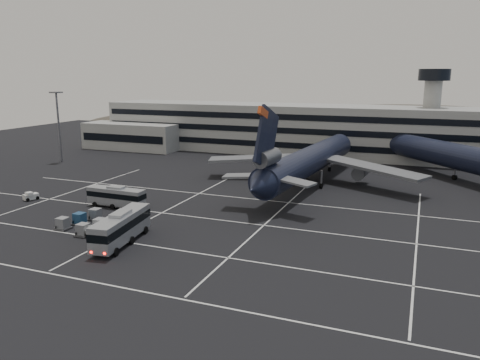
% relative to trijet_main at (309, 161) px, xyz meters
% --- Properties ---
extents(ground, '(260.00, 260.00, 0.00)m').
position_rel_trijet_main_xyz_m(ground, '(-12.09, -32.62, -5.25)').
color(ground, black).
rests_on(ground, ground).
extents(lane_markings, '(90.00, 55.62, 0.01)m').
position_rel_trijet_main_xyz_m(lane_markings, '(-11.14, -31.90, -5.24)').
color(lane_markings, silver).
rests_on(lane_markings, ground).
extents(terminal, '(125.00, 26.00, 24.00)m').
position_rel_trijet_main_xyz_m(terminal, '(-15.04, 38.52, 1.68)').
color(terminal, gray).
rests_on(terminal, ground).
extents(hills, '(352.00, 180.00, 44.00)m').
position_rel_trijet_main_xyz_m(hills, '(5.90, 137.38, -17.32)').
color(hills, '#38332B').
rests_on(hills, ground).
extents(lightpole_left, '(2.40, 2.40, 18.28)m').
position_rel_trijet_main_xyz_m(lightpole_left, '(-67.09, 2.38, 6.57)').
color(lightpole_left, slate).
rests_on(lightpole_left, ground).
extents(trijet_main, '(47.29, 57.69, 18.08)m').
position_rel_trijet_main_xyz_m(trijet_main, '(0.00, 0.00, 0.00)').
color(trijet_main, black).
rests_on(trijet_main, ground).
extents(trijet_far, '(41.80, 47.48, 18.08)m').
position_rel_trijet_main_xyz_m(trijet_far, '(29.22, 16.12, 0.18)').
color(trijet_far, black).
rests_on(trijet_far, ground).
extents(bus_near, '(4.68, 12.93, 4.47)m').
position_rel_trijet_main_xyz_m(bus_near, '(-15.66, -43.14, -2.81)').
color(bus_near, gray).
rests_on(bus_near, ground).
extents(bus_far, '(10.73, 2.83, 3.78)m').
position_rel_trijet_main_xyz_m(bus_far, '(-27.03, -28.66, -3.18)').
color(bus_far, gray).
rests_on(bus_far, ground).
extents(tug_a, '(2.31, 2.85, 1.60)m').
position_rel_trijet_main_xyz_m(tug_a, '(-44.87, -30.34, -4.54)').
color(tug_a, silver).
rests_on(tug_a, ground).
extents(tug_b, '(2.73, 2.62, 1.53)m').
position_rel_trijet_main_xyz_m(tug_b, '(-21.97, -42.14, -4.57)').
color(tug_b, silver).
rests_on(tug_b, ground).
extents(uld_cluster, '(8.53, 9.45, 1.81)m').
position_rel_trijet_main_xyz_m(uld_cluster, '(-24.27, -39.19, -4.36)').
color(uld_cluster, '#2D2D30').
rests_on(uld_cluster, ground).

